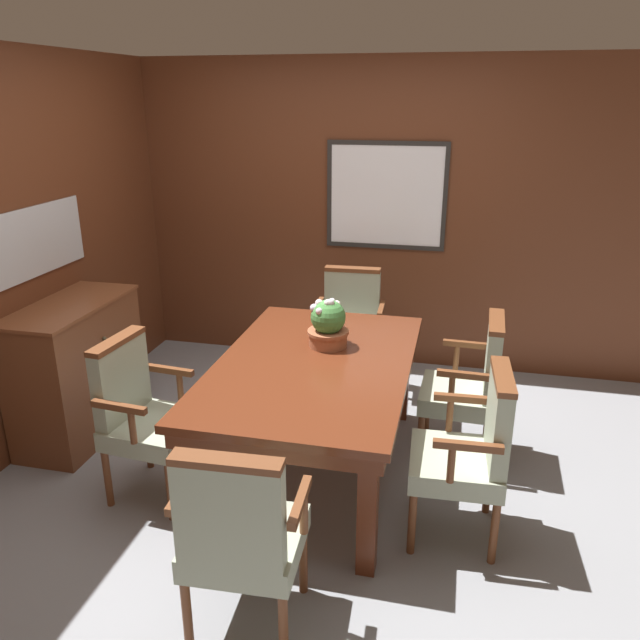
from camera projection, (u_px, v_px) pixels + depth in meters
name	position (u px, v px, depth m)	size (l,w,h in m)	color
ground_plane	(286.00, 471.00, 3.80)	(14.00, 14.00, 0.00)	gray
wall_back	(346.00, 216.00, 5.08)	(7.20, 0.08, 2.45)	#5B2D19
wall_left	(7.00, 260.00, 3.74)	(0.08, 7.20, 2.45)	#5B2D19
dining_table	(314.00, 376.00, 3.60)	(1.10, 1.77, 0.72)	#562614
chair_head_far	(350.00, 324.00, 4.76)	(0.53, 0.48, 0.92)	brown
chair_right_near	(471.00, 448.00, 3.09)	(0.48, 0.53, 0.92)	brown
chair_right_far	(471.00, 382.00, 3.80)	(0.47, 0.52, 0.92)	brown
chair_head_near	(240.00, 532.00, 2.50)	(0.53, 0.48, 0.92)	brown
chair_left_near	(142.00, 411.00, 3.46)	(0.49, 0.54, 0.92)	brown
potted_plant	(328.00, 324.00, 3.75)	(0.25, 0.25, 0.31)	#9E5638
sideboard_cabinet	(77.00, 370.00, 4.10)	(0.47, 0.97, 0.91)	brown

